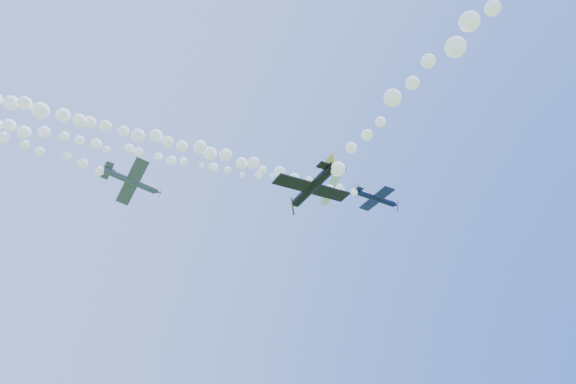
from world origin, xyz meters
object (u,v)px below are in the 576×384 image
plane_white (330,189)px  plane_navy (376,198)px  plane_grey (132,181)px  plane_black (312,187)px

plane_white → plane_navy: 9.54m
plane_grey → plane_black: plane_grey is taller
plane_navy → plane_grey: size_ratio=0.98×
plane_navy → plane_black: size_ratio=0.97×
plane_navy → plane_white: bearing=125.0°
plane_white → plane_grey: size_ratio=0.84×
plane_navy → plane_grey: (-33.62, 8.73, -5.48)m
plane_white → plane_navy: size_ratio=0.86×
plane_navy → plane_grey: plane_navy is taller
plane_grey → plane_white: bearing=-3.4°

